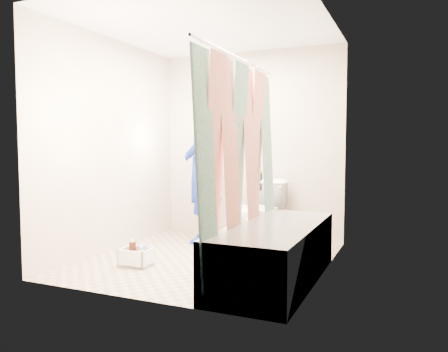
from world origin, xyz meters
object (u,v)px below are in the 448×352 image
at_px(bathtub, 275,251).
at_px(cleaning_caddy, 137,258).
at_px(toilet, 260,213).
at_px(plumber, 203,166).

bearing_deg(bathtub, cleaning_caddy, -176.43).
xyz_separation_m(bathtub, toilet, (-0.57, 1.27, 0.12)).
xyz_separation_m(toilet, plumber, (-0.72, -0.09, 0.55)).
bearing_deg(plumber, cleaning_caddy, -21.69).
relative_size(toilet, plumber, 0.42).
relative_size(toilet, cleaning_caddy, 2.59).
bearing_deg(toilet, cleaning_caddy, -114.50).
height_order(toilet, plumber, plumber).
height_order(toilet, cleaning_caddy, toilet).
distance_m(bathtub, plumber, 1.87).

